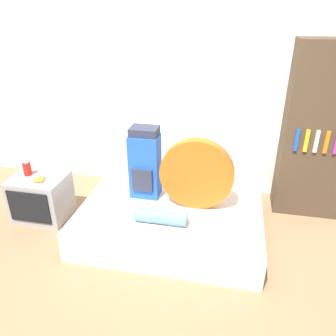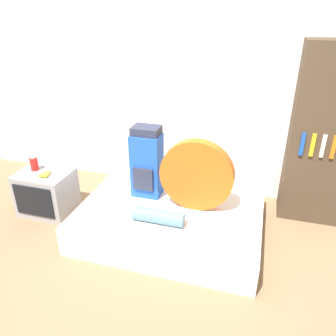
{
  "view_description": "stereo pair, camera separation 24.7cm",
  "coord_description": "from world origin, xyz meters",
  "px_view_note": "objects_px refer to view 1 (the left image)",
  "views": [
    {
      "loc": [
        0.7,
        -2.22,
        2.27
      ],
      "look_at": [
        0.08,
        0.76,
        0.78
      ],
      "focal_mm": 35.0,
      "sensor_mm": 36.0,
      "label": 1
    },
    {
      "loc": [
        0.94,
        -2.16,
        2.27
      ],
      "look_at": [
        0.08,
        0.76,
        0.78
      ],
      "focal_mm": 35.0,
      "sensor_mm": 36.0,
      "label": 2
    }
  ],
  "objects_px": {
    "sleeping_roll": "(161,217)",
    "backpack": "(145,163)",
    "canister": "(27,168)",
    "television": "(41,197)",
    "tent_bag": "(197,174)",
    "bookshelf": "(318,133)"
  },
  "relations": [
    {
      "from": "canister",
      "to": "television",
      "type": "bearing_deg",
      "value": -17.91
    },
    {
      "from": "television",
      "to": "bookshelf",
      "type": "bearing_deg",
      "value": 14.97
    },
    {
      "from": "sleeping_roll",
      "to": "television",
      "type": "xyz_separation_m",
      "value": [
        -1.52,
        0.29,
        -0.14
      ]
    },
    {
      "from": "bookshelf",
      "to": "backpack",
      "type": "bearing_deg",
      "value": -161.9
    },
    {
      "from": "tent_bag",
      "to": "television",
      "type": "distance_m",
      "value": 1.87
    },
    {
      "from": "sleeping_roll",
      "to": "canister",
      "type": "xyz_separation_m",
      "value": [
        -1.65,
        0.34,
        0.21
      ]
    },
    {
      "from": "television",
      "to": "backpack",
      "type": "bearing_deg",
      "value": 10.02
    },
    {
      "from": "backpack",
      "to": "television",
      "type": "relative_size",
      "value": 1.32
    },
    {
      "from": "sleeping_roll",
      "to": "canister",
      "type": "bearing_deg",
      "value": 168.45
    },
    {
      "from": "sleeping_roll",
      "to": "backpack",
      "type": "bearing_deg",
      "value": 119.97
    },
    {
      "from": "sleeping_roll",
      "to": "television",
      "type": "height_order",
      "value": "television"
    },
    {
      "from": "television",
      "to": "bookshelf",
      "type": "relative_size",
      "value": 0.31
    },
    {
      "from": "sleeping_roll",
      "to": "television",
      "type": "relative_size",
      "value": 0.85
    },
    {
      "from": "tent_bag",
      "to": "bookshelf",
      "type": "xyz_separation_m",
      "value": [
        1.27,
        0.73,
        0.29
      ]
    },
    {
      "from": "tent_bag",
      "to": "television",
      "type": "bearing_deg",
      "value": -177.08
    },
    {
      "from": "backpack",
      "to": "television",
      "type": "xyz_separation_m",
      "value": [
        -1.22,
        -0.22,
        -0.46
      ]
    },
    {
      "from": "backpack",
      "to": "sleeping_roll",
      "type": "bearing_deg",
      "value": -60.03
    },
    {
      "from": "tent_bag",
      "to": "canister",
      "type": "bearing_deg",
      "value": -178.59
    },
    {
      "from": "sleeping_roll",
      "to": "bookshelf",
      "type": "height_order",
      "value": "bookshelf"
    },
    {
      "from": "television",
      "to": "canister",
      "type": "distance_m",
      "value": 0.37
    },
    {
      "from": "backpack",
      "to": "tent_bag",
      "type": "bearing_deg",
      "value": -11.81
    },
    {
      "from": "backpack",
      "to": "tent_bag",
      "type": "distance_m",
      "value": 0.6
    }
  ]
}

